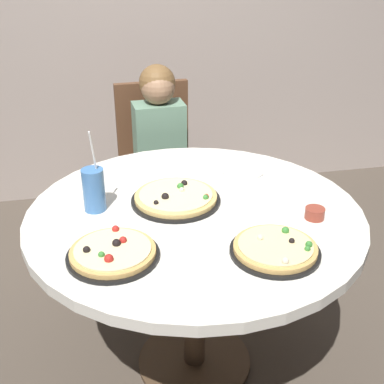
{
  "coord_description": "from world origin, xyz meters",
  "views": [
    {
      "loc": [
        -0.34,
        -1.57,
        1.64
      ],
      "look_at": [
        0.0,
        0.05,
        0.8
      ],
      "focal_mm": 46.97,
      "sensor_mm": 36.0,
      "label": 1
    }
  ],
  "objects_px": {
    "plate_small": "(243,171)",
    "chair_wooden": "(157,160)",
    "diner_child": "(163,182)",
    "soda_cup": "(94,190)",
    "pizza_pepperoni": "(275,249)",
    "dining_table": "(195,233)",
    "pizza_cheese": "(176,198)",
    "pizza_veggie": "(113,253)",
    "sauce_bowl": "(315,213)"
  },
  "relations": [
    {
      "from": "plate_small",
      "to": "chair_wooden",
      "type": "bearing_deg",
      "value": 111.42
    },
    {
      "from": "diner_child",
      "to": "soda_cup",
      "type": "relative_size",
      "value": 3.52
    },
    {
      "from": "pizza_pepperoni",
      "to": "dining_table",
      "type": "bearing_deg",
      "value": 120.17
    },
    {
      "from": "pizza_cheese",
      "to": "plate_small",
      "type": "height_order",
      "value": "pizza_cheese"
    },
    {
      "from": "dining_table",
      "to": "soda_cup",
      "type": "relative_size",
      "value": 3.99
    },
    {
      "from": "diner_child",
      "to": "pizza_pepperoni",
      "type": "xyz_separation_m",
      "value": [
        0.19,
        -1.14,
        0.28
      ]
    },
    {
      "from": "chair_wooden",
      "to": "pizza_pepperoni",
      "type": "distance_m",
      "value": 1.35
    },
    {
      "from": "chair_wooden",
      "to": "soda_cup",
      "type": "relative_size",
      "value": 3.09
    },
    {
      "from": "dining_table",
      "to": "soda_cup",
      "type": "bearing_deg",
      "value": 167.11
    },
    {
      "from": "pizza_cheese",
      "to": "pizza_pepperoni",
      "type": "xyz_separation_m",
      "value": [
        0.24,
        -0.41,
        -0.0
      ]
    },
    {
      "from": "chair_wooden",
      "to": "plate_small",
      "type": "relative_size",
      "value": 5.28
    },
    {
      "from": "pizza_cheese",
      "to": "plate_small",
      "type": "xyz_separation_m",
      "value": [
        0.33,
        0.21,
        -0.01
      ]
    },
    {
      "from": "pizza_cheese",
      "to": "soda_cup",
      "type": "xyz_separation_m",
      "value": [
        -0.3,
        0.0,
        0.06
      ]
    },
    {
      "from": "chair_wooden",
      "to": "pizza_pepperoni",
      "type": "bearing_deg",
      "value": -81.64
    },
    {
      "from": "chair_wooden",
      "to": "diner_child",
      "type": "height_order",
      "value": "diner_child"
    },
    {
      "from": "dining_table",
      "to": "pizza_cheese",
      "type": "height_order",
      "value": "pizza_cheese"
    },
    {
      "from": "pizza_veggie",
      "to": "pizza_cheese",
      "type": "relative_size",
      "value": 0.87
    },
    {
      "from": "diner_child",
      "to": "pizza_veggie",
      "type": "height_order",
      "value": "diner_child"
    },
    {
      "from": "dining_table",
      "to": "chair_wooden",
      "type": "relative_size",
      "value": 1.29
    },
    {
      "from": "diner_child",
      "to": "sauce_bowl",
      "type": "bearing_deg",
      "value": -67.31
    },
    {
      "from": "chair_wooden",
      "to": "pizza_cheese",
      "type": "height_order",
      "value": "chair_wooden"
    },
    {
      "from": "pizza_cheese",
      "to": "plate_small",
      "type": "bearing_deg",
      "value": 32.79
    },
    {
      "from": "pizza_cheese",
      "to": "diner_child",
      "type": "bearing_deg",
      "value": 85.36
    },
    {
      "from": "pizza_pepperoni",
      "to": "soda_cup",
      "type": "relative_size",
      "value": 0.93
    },
    {
      "from": "sauce_bowl",
      "to": "plate_small",
      "type": "distance_m",
      "value": 0.45
    },
    {
      "from": "chair_wooden",
      "to": "diner_child",
      "type": "xyz_separation_m",
      "value": [
        0.01,
        -0.18,
        -0.05
      ]
    },
    {
      "from": "diner_child",
      "to": "pizza_veggie",
      "type": "relative_size",
      "value": 3.71
    },
    {
      "from": "chair_wooden",
      "to": "sauce_bowl",
      "type": "distance_m",
      "value": 1.23
    },
    {
      "from": "pizza_cheese",
      "to": "soda_cup",
      "type": "bearing_deg",
      "value": 179.8
    },
    {
      "from": "diner_child",
      "to": "plate_small",
      "type": "height_order",
      "value": "diner_child"
    },
    {
      "from": "pizza_veggie",
      "to": "pizza_cheese",
      "type": "bearing_deg",
      "value": 51.58
    },
    {
      "from": "pizza_veggie",
      "to": "pizza_pepperoni",
      "type": "height_order",
      "value": "pizza_veggie"
    },
    {
      "from": "dining_table",
      "to": "pizza_cheese",
      "type": "distance_m",
      "value": 0.15
    },
    {
      "from": "chair_wooden",
      "to": "pizza_veggie",
      "type": "distance_m",
      "value": 1.3
    },
    {
      "from": "soda_cup",
      "to": "pizza_pepperoni",
      "type": "bearing_deg",
      "value": -36.82
    },
    {
      "from": "pizza_pepperoni",
      "to": "plate_small",
      "type": "relative_size",
      "value": 1.59
    },
    {
      "from": "soda_cup",
      "to": "dining_table",
      "type": "bearing_deg",
      "value": -12.89
    },
    {
      "from": "pizza_cheese",
      "to": "soda_cup",
      "type": "height_order",
      "value": "soda_cup"
    },
    {
      "from": "diner_child",
      "to": "pizza_cheese",
      "type": "height_order",
      "value": "diner_child"
    },
    {
      "from": "pizza_cheese",
      "to": "dining_table",
      "type": "bearing_deg",
      "value": -55.18
    },
    {
      "from": "chair_wooden",
      "to": "plate_small",
      "type": "xyz_separation_m",
      "value": [
        0.28,
        -0.7,
        0.22
      ]
    },
    {
      "from": "sauce_bowl",
      "to": "soda_cup",
      "type": "bearing_deg",
      "value": 163.47
    },
    {
      "from": "diner_child",
      "to": "dining_table",
      "type": "bearing_deg",
      "value": -90.26
    },
    {
      "from": "soda_cup",
      "to": "sauce_bowl",
      "type": "xyz_separation_m",
      "value": [
        0.76,
        -0.22,
        -0.06
      ]
    },
    {
      "from": "dining_table",
      "to": "chair_wooden",
      "type": "bearing_deg",
      "value": 90.26
    },
    {
      "from": "diner_child",
      "to": "pizza_pepperoni",
      "type": "height_order",
      "value": "diner_child"
    },
    {
      "from": "diner_child",
      "to": "pizza_pepperoni",
      "type": "relative_size",
      "value": 3.77
    },
    {
      "from": "pizza_pepperoni",
      "to": "pizza_cheese",
      "type": "bearing_deg",
      "value": 121.12
    },
    {
      "from": "dining_table",
      "to": "sauce_bowl",
      "type": "height_order",
      "value": "sauce_bowl"
    },
    {
      "from": "pizza_veggie",
      "to": "chair_wooden",
      "type": "bearing_deg",
      "value": 76.03
    }
  ]
}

